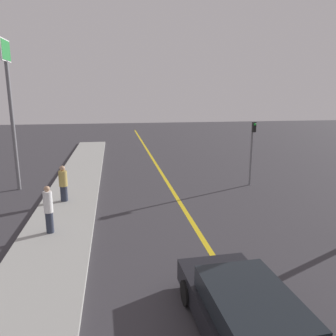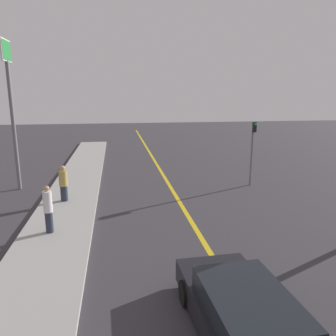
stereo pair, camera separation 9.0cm
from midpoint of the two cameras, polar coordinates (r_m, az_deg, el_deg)
name	(u,v)px [view 2 (the right image)]	position (r m, az deg, el deg)	size (l,w,h in m)	color
road_center_line	(171,188)	(18.36, 0.66, -3.48)	(0.20, 60.00, 0.01)	gold
sidewalk_left	(74,191)	(18.18, -15.93, -3.91)	(2.61, 35.90, 0.16)	#9E9E99
car_ahead_center	(245,317)	(7.65, 13.58, -23.97)	(2.13, 4.74, 1.27)	black
pedestrian_far_standing	(48,209)	(12.75, -19.96, -6.74)	(0.32, 0.32, 1.78)	#282D3D
pedestrian_by_sign	(63,183)	(16.25, -17.60, -2.58)	(0.39, 0.39, 1.72)	#282D3D
traffic_light	(252,147)	(19.03, 14.62, 3.64)	(0.18, 0.40, 3.63)	slate
roadside_sign	(10,88)	(19.20, -25.75, 12.40)	(0.20, 1.48, 7.84)	slate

